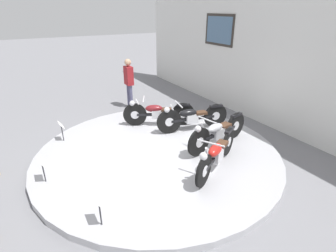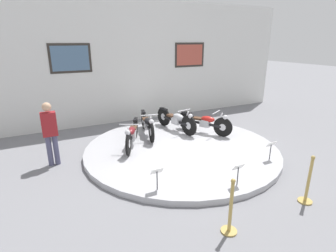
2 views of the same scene
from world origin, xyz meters
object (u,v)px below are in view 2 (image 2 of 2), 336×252
Objects in this scene: motorcycle_maroon at (132,133)px; info_placard_front_right at (271,147)px; stanchion_post_left_of_entry at (230,215)px; visitor_standing at (50,131)px; info_placard_front_centre at (238,170)px; motorcycle_red at (205,122)px; motorcycle_black at (147,124)px; info_placard_front_left at (157,174)px; stanchion_post_right_of_entry at (308,187)px; motorcycle_silver at (176,119)px.

info_placard_front_right is at bearing -40.82° from motorcycle_maroon.
visitor_standing is at bearing 120.97° from stanchion_post_left_of_entry.
info_placard_front_right is at bearing -26.74° from visitor_standing.
visitor_standing is 4.81m from stanchion_post_left_of_entry.
visitor_standing is at bearing 137.43° from info_placard_front_centre.
motorcycle_red is 1.05× the size of visitor_standing.
motorcycle_maroon is at bearing -139.52° from motorcycle_black.
motorcycle_red is 4.73m from visitor_standing.
motorcycle_black is 3.88× the size of info_placard_front_centre.
info_placard_front_centre is at bearing -20.67° from info_placard_front_left.
info_placard_front_left is (-2.90, -2.50, -0.02)m from motorcycle_red.
stanchion_post_left_of_entry is at bearing -59.03° from visitor_standing.
motorcycle_maroon is at bearing 179.99° from motorcycle_red.
motorcycle_red is 4.64m from stanchion_post_left_of_entry.
motorcycle_red is 4.07m from stanchion_post_right_of_entry.
info_placard_front_left is 1.00× the size of info_placard_front_centre.
stanchion_post_right_of_entry reaches higher than info_placard_front_left.
motorcycle_black is 3.32m from info_placard_front_left.
visitor_standing is (-4.72, 0.04, 0.42)m from motorcycle_red.
stanchion_post_right_of_entry reaches higher than motorcycle_red.
info_placard_front_right is 0.31× the size of visitor_standing.
info_placard_front_right is (2.15, -3.14, -0.03)m from motorcycle_black.
info_placard_front_right is (0.33, -2.50, -0.02)m from motorcycle_red.
stanchion_post_left_of_entry reaches higher than motorcycle_black.
info_placard_front_centre is 0.50× the size of stanchion_post_right_of_entry.
motorcycle_silver reaches higher than motorcycle_black.
motorcycle_black reaches higher than info_placard_front_left.
stanchion_post_left_of_entry is at bearing -95.36° from motorcycle_black.
info_placard_front_centre is at bearing 136.00° from stanchion_post_right_of_entry.
stanchion_post_right_of_entry is (0.98, -0.94, -0.17)m from info_placard_front_centre.
motorcycle_silver is 1.95× the size of stanchion_post_left_of_entry.
motorcycle_black reaches higher than info_placard_front_centre.
motorcycle_red is 2.53m from info_placard_front_right.
stanchion_post_right_of_entry is (0.44, -4.69, -0.20)m from motorcycle_silver.
motorcycle_maroon is 3.83m from info_placard_front_right.
stanchion_post_right_of_entry is at bearing -44.00° from info_placard_front_centre.
motorcycle_black is 1.07m from motorcycle_silver.
motorcycle_black is (0.75, 0.64, 0.01)m from motorcycle_maroon.
info_placard_front_left is 3.16m from visitor_standing.
motorcycle_red is 3.37m from info_placard_front_centre.
motorcycle_maroon is 0.98m from motorcycle_black.
motorcycle_maroon reaches higher than info_placard_front_left.
stanchion_post_right_of_entry is at bearing -30.91° from info_placard_front_left.
visitor_standing is (-1.82, 2.54, 0.44)m from info_placard_front_left.
motorcycle_silver is 0.98m from motorcycle_red.
motorcycle_black is at bearing 11.64° from visitor_standing.
info_placard_front_left and info_placard_front_right have the same top height.
stanchion_post_right_of_entry is at bearing -84.64° from motorcycle_silver.
stanchion_post_left_of_entry is (-0.44, -4.69, -0.20)m from motorcycle_black.
info_placard_front_left is 0.31× the size of visitor_standing.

